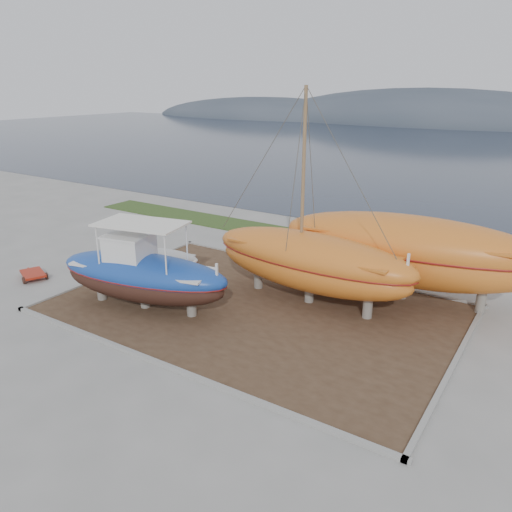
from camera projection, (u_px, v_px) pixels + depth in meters
The scene contains 10 objects.
ground at pixel (201, 344), 20.44m from camera, with size 140.00×140.00×0.00m, color gray.
dirt_patch at pixel (254, 308), 23.60m from camera, with size 18.00×12.00×0.06m, color #422D1E.
curb_frame at pixel (254, 308), 23.58m from camera, with size 18.60×12.60×0.15m, color gray, non-canonical shape.
grass_strip at pixel (350, 245), 32.70m from camera, with size 44.00×3.00×0.08m, color #284219.
sea at pixel (491, 153), 75.87m from camera, with size 260.00×100.00×0.04m, color #1A2435, non-canonical shape.
blue_caique at pixel (142, 266), 23.01m from camera, with size 8.63×2.70×4.15m, color #19429E, non-canonical shape.
white_dinghy at pixel (168, 261), 28.05m from camera, with size 3.95×1.48×1.19m, color white, non-canonical shape.
orange_sailboat at pixel (313, 201), 22.65m from camera, with size 10.45×3.08×9.98m, color orange, non-canonical shape.
orange_bare_hull at pixel (405, 259), 24.05m from camera, with size 12.36×3.71×4.05m, color orange, non-canonical shape.
red_trailer at pixel (33, 275), 27.23m from camera, with size 2.53×1.26×0.36m, color #AE2613, non-canonical shape.
Camera 1 is at (11.79, -13.95, 10.13)m, focal length 35.00 mm.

